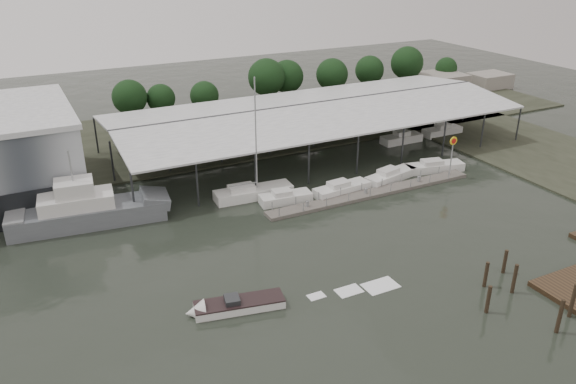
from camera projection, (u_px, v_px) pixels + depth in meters
name	position (u px, v px, depth m)	size (l,w,h in m)	color
ground	(303.00, 263.00, 53.46)	(200.00, 200.00, 0.00)	#242A22
land_strip_far	(175.00, 137.00, 87.59)	(140.00, 30.00, 0.30)	#3B3F2F
land_strip_east	(546.00, 155.00, 80.20)	(20.00, 60.00, 0.30)	#3B3F2F
covered_boat_shed	(315.00, 108.00, 80.78)	(58.24, 24.00, 6.96)	white
floating_dock	(372.00, 193.00, 67.72)	(28.00, 2.00, 1.40)	#615D56
shell_fuel_sign	(453.00, 149.00, 71.17)	(1.10, 0.18, 5.55)	gray
distant_commercial_buildings	(454.00, 83.00, 113.52)	(22.00, 8.00, 4.00)	gray
grey_trawler	(89.00, 210.00, 60.26)	(17.13, 6.27, 8.84)	slate
white_sailboat	(252.00, 192.00, 66.80)	(9.56, 3.24, 14.65)	silver
speedboat_underway	(231.00, 306.00, 46.41)	(19.00, 5.67, 2.00)	silver
moored_cruiser_0	(285.00, 197.00, 65.60)	(6.31, 2.85, 1.70)	silver
moored_cruiser_1	(341.00, 189.00, 67.93)	(7.51, 2.85, 1.70)	silver
moored_cruiser_2	(391.00, 176.00, 71.72)	(8.07, 3.92, 1.70)	silver
moored_cruiser_3	(434.00, 167.00, 74.59)	(8.13, 3.92, 1.70)	silver
mooring_pilings	(522.00, 292.00, 47.13)	(6.20, 8.56, 3.69)	#322719
horizon_tree_line	(302.00, 77.00, 100.79)	(68.79, 7.80, 9.67)	black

